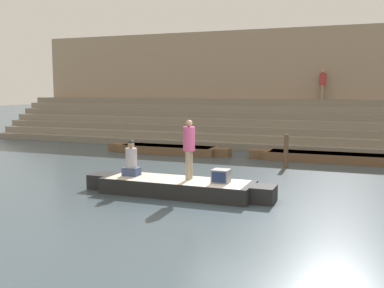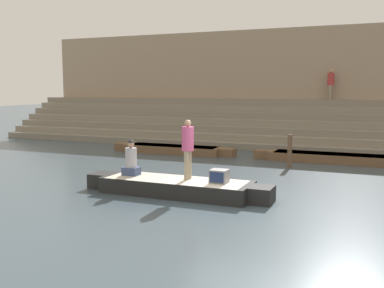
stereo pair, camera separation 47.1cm
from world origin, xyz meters
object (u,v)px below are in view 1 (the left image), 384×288
(rowboat_main, at_px, (177,186))
(mooring_post, at_px, (286,151))
(person_standing, at_px, (189,145))
(tv_set, at_px, (221,176))
(moored_boat_shore, at_px, (168,149))
(person_rowing, at_px, (131,161))
(moored_boat_distant, at_px, (326,157))
(person_on_steps, at_px, (323,82))

(rowboat_main, distance_m, mooring_post, 6.28)
(person_standing, height_order, tv_set, person_standing)
(moored_boat_shore, relative_size, mooring_post, 4.76)
(rowboat_main, distance_m, person_rowing, 1.67)
(person_standing, xyz_separation_m, mooring_post, (1.86, 5.73, -0.80))
(moored_boat_shore, xyz_separation_m, moored_boat_distant, (7.27, 0.17, 0.00))
(person_standing, distance_m, person_on_steps, 14.05)
(rowboat_main, distance_m, tv_set, 1.38)
(moored_boat_distant, xyz_separation_m, person_on_steps, (-0.74, 6.01, 3.22))
(moored_boat_distant, bearing_deg, tv_set, -105.92)
(person_rowing, distance_m, moored_boat_distant, 9.29)
(tv_set, xyz_separation_m, mooring_post, (0.86, 5.83, 0.01))
(tv_set, bearing_deg, mooring_post, 76.71)
(tv_set, bearing_deg, person_rowing, 174.76)
(moored_boat_shore, bearing_deg, person_standing, -62.83)
(tv_set, bearing_deg, moored_boat_shore, 118.68)
(mooring_post, relative_size, person_on_steps, 0.80)
(moored_boat_distant, distance_m, mooring_post, 2.42)
(person_on_steps, bearing_deg, tv_set, -81.45)
(person_standing, height_order, moored_boat_distant, person_standing)
(mooring_post, bearing_deg, moored_boat_distant, 54.92)
(rowboat_main, distance_m, moored_boat_shore, 8.51)
(tv_set, distance_m, moored_boat_shore, 9.14)
(moored_boat_distant, height_order, person_on_steps, person_on_steps)
(tv_set, bearing_deg, rowboat_main, 177.14)
(rowboat_main, xyz_separation_m, mooring_post, (2.18, 5.87, 0.41))
(moored_boat_shore, height_order, mooring_post, mooring_post)
(rowboat_main, bearing_deg, moored_boat_shore, 113.03)
(moored_boat_shore, height_order, person_on_steps, person_on_steps)
(tv_set, bearing_deg, person_on_steps, 78.95)
(moored_boat_distant, height_order, mooring_post, mooring_post)
(moored_boat_shore, bearing_deg, mooring_post, -17.88)
(person_standing, bearing_deg, mooring_post, 86.85)
(person_rowing, relative_size, moored_boat_distant, 0.17)
(tv_set, relative_size, moored_boat_distant, 0.07)
(tv_set, height_order, moored_boat_distant, tv_set)
(person_rowing, bearing_deg, moored_boat_distant, 61.68)
(moored_boat_shore, bearing_deg, person_rowing, -75.00)
(person_standing, relative_size, person_on_steps, 1.07)
(rowboat_main, distance_m, moored_boat_distant, 8.58)
(mooring_post, height_order, person_on_steps, person_on_steps)
(rowboat_main, height_order, moored_boat_shore, rowboat_main)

